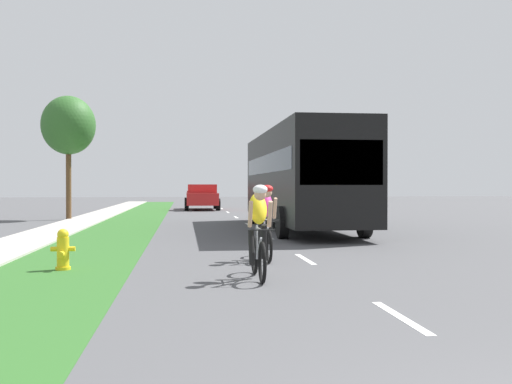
{
  "coord_description": "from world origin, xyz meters",
  "views": [
    {
      "loc": [
        -2.55,
        -2.38,
        1.57
      ],
      "look_at": [
        0.57,
        23.37,
        1.29
      ],
      "focal_mm": 41.69,
      "sensor_mm": 36.0,
      "label": 1
    }
  ],
  "objects_px": {
    "street_tree_near": "(68,126)",
    "fire_hydrant_yellow": "(63,250)",
    "bus_black": "(299,174)",
    "pickup_red": "(202,197)",
    "cyclist_lead": "(258,231)",
    "cyclist_trailing": "(266,222)"
  },
  "relations": [
    {
      "from": "fire_hydrant_yellow",
      "to": "bus_black",
      "type": "xyz_separation_m",
      "value": [
        6.36,
        9.7,
        1.61
      ]
    },
    {
      "from": "fire_hydrant_yellow",
      "to": "bus_black",
      "type": "bearing_deg",
      "value": 56.75
    },
    {
      "from": "bus_black",
      "to": "fire_hydrant_yellow",
      "type": "bearing_deg",
      "value": -123.25
    },
    {
      "from": "cyclist_lead",
      "to": "pickup_red",
      "type": "xyz_separation_m",
      "value": [
        -0.09,
        28.77,
        0.02
      ]
    },
    {
      "from": "fire_hydrant_yellow",
      "to": "cyclist_lead",
      "type": "bearing_deg",
      "value": -23.56
    },
    {
      "from": "pickup_red",
      "to": "cyclist_lead",
      "type": "bearing_deg",
      "value": -89.82
    },
    {
      "from": "bus_black",
      "to": "street_tree_near",
      "type": "height_order",
      "value": "street_tree_near"
    },
    {
      "from": "fire_hydrant_yellow",
      "to": "pickup_red",
      "type": "height_order",
      "value": "pickup_red"
    },
    {
      "from": "pickup_red",
      "to": "street_tree_near",
      "type": "distance_m",
      "value": 12.88
    },
    {
      "from": "street_tree_near",
      "to": "fire_hydrant_yellow",
      "type": "bearing_deg",
      "value": -79.74
    },
    {
      "from": "fire_hydrant_yellow",
      "to": "cyclist_lead",
      "type": "relative_size",
      "value": 0.44
    },
    {
      "from": "fire_hydrant_yellow",
      "to": "cyclist_trailing",
      "type": "bearing_deg",
      "value": 13.95
    },
    {
      "from": "fire_hydrant_yellow",
      "to": "pickup_red",
      "type": "distance_m",
      "value": 27.47
    },
    {
      "from": "cyclist_lead",
      "to": "bus_black",
      "type": "bearing_deg",
      "value": 75.51
    },
    {
      "from": "pickup_red",
      "to": "street_tree_near",
      "type": "xyz_separation_m",
      "value": [
        -6.38,
        -10.64,
        3.47
      ]
    },
    {
      "from": "fire_hydrant_yellow",
      "to": "bus_black",
      "type": "distance_m",
      "value": 11.71
    },
    {
      "from": "cyclist_trailing",
      "to": "street_tree_near",
      "type": "bearing_deg",
      "value": 113.92
    },
    {
      "from": "cyclist_lead",
      "to": "street_tree_near",
      "type": "xyz_separation_m",
      "value": [
        -6.47,
        18.13,
        3.48
      ]
    },
    {
      "from": "cyclist_trailing",
      "to": "pickup_red",
      "type": "relative_size",
      "value": 0.34
    },
    {
      "from": "cyclist_trailing",
      "to": "cyclist_lead",
      "type": "bearing_deg",
      "value": -100.63
    },
    {
      "from": "cyclist_lead",
      "to": "street_tree_near",
      "type": "distance_m",
      "value": 19.56
    },
    {
      "from": "pickup_red",
      "to": "street_tree_near",
      "type": "relative_size",
      "value": 0.9
    }
  ]
}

